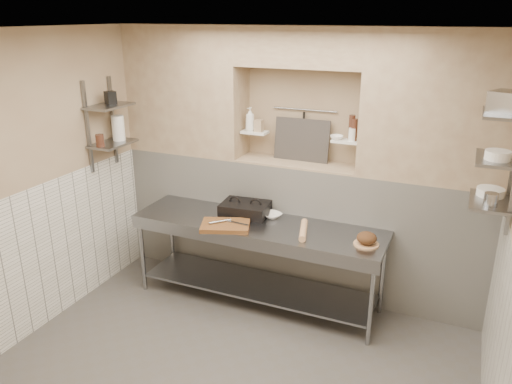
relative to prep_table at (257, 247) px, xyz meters
The scene contains 45 objects.
floor 1.39m from the prep_table, 79.15° to the right, with size 4.00×3.90×0.10m, color #4D4944.
ceiling 2.51m from the prep_table, 79.15° to the right, with size 4.00×3.90×0.10m, color silver.
wall_left 2.30m from the prep_table, 147.02° to the right, with size 0.10×3.90×2.80m, color tan.
wall_back 1.14m from the prep_table, 74.48° to the left, with size 4.00×0.10×2.80m, color tan.
backwall_lower 0.61m from the prep_table, 68.20° to the left, with size 4.00×0.40×1.40m, color white.
alcove_sill 0.98m from the prep_table, 68.20° to the left, with size 1.30×0.40×0.02m, color tan.
backwall_pillar_left 1.91m from the prep_table, 152.70° to the left, with size 1.35×0.40×1.40m, color tan.
backwall_pillar_right 2.20m from the prep_table, 20.07° to the left, with size 1.35×0.40×1.40m, color tan.
backwall_header 2.05m from the prep_table, 68.20° to the left, with size 1.30×0.40×0.40m, color tan.
wainscot_left 2.12m from the prep_table, 146.14° to the right, with size 0.02×3.90×1.40m, color white.
wainscot_right 2.51m from the prep_table, 28.09° to the right, with size 0.02×3.90×1.40m, color white.
alcove_shelf_left 1.23m from the prep_table, 115.74° to the left, with size 0.28×0.16×0.03m, color white.
alcove_shelf_right 1.40m from the prep_table, 37.95° to the left, with size 0.28×0.16×0.03m, color white.
utensil_rail 1.52m from the prep_table, 72.89° to the left, with size 0.02×0.02×0.70m, color gray.
hanging_steel 1.36m from the prep_table, 72.45° to the left, with size 0.02×0.02×0.30m, color black.
splash_panel 1.22m from the prep_table, 71.22° to the left, with size 0.60×0.02×0.45m, color #383330.
shelf_rail_left_a 2.10m from the prep_table, behind, with size 0.03×0.03×0.95m, color slate.
shelf_rail_left_b 2.12m from the prep_table, 169.21° to the right, with size 0.03×0.03×0.95m, color slate.
wall_shelf_left_lower 1.88m from the prep_table, behind, with size 0.30×0.50×0.03m, color slate.
wall_shelf_left_upper 2.11m from the prep_table, behind, with size 0.30×0.50×0.03m, color slate.
wall_shelf_right_lower 2.24m from the prep_table, ahead, with size 0.30×0.50×0.03m, color slate.
wall_shelf_right_mid 2.40m from the prep_table, ahead, with size 0.30×0.50×0.03m, color slate.
wall_shelf_right_upper 2.59m from the prep_table, ahead, with size 0.30×0.50×0.03m, color slate.
prep_table is the anchor object (origin of this frame).
panini_press 0.42m from the prep_table, 141.27° to the left, with size 0.52×0.40×0.13m.
cutting_board 0.43m from the prep_table, 139.34° to the right, with size 0.47×0.33×0.04m, color brown.
knife_blade 0.37m from the prep_table, 131.91° to the right, with size 0.25×0.03×0.01m, color gray.
tongs 0.49m from the prep_table, 145.40° to the right, with size 0.02×0.02×0.23m, color gray.
mixing_bowl 0.36m from the prep_table, 70.06° to the left, with size 0.19×0.19×0.05m, color white.
rolling_pin 0.58m from the prep_table, ahead, with size 0.07×0.07×0.43m, color tan.
bread_board 1.15m from the prep_table, ahead, with size 0.23×0.23×0.01m, color tan.
bread_loaf 1.16m from the prep_table, ahead, with size 0.18×0.18×0.11m, color #4C2D19.
bottle_soap 1.35m from the prep_table, 120.31° to the left, with size 0.10×0.10×0.26m, color white.
jar_alcove 1.28m from the prep_table, 111.64° to the left, with size 0.08×0.08×0.13m, color tan.
bowl_alcove 1.38m from the prep_table, 41.04° to the left, with size 0.13×0.13×0.04m, color white.
condiment_a 1.53m from the prep_table, 34.89° to the left, with size 0.06×0.06×0.22m, color #3F2116.
condiment_b 1.54m from the prep_table, 38.20° to the left, with size 0.06×0.06×0.25m, color #3F2116.
condiment_c 1.49m from the prep_table, 35.08° to the left, with size 0.07×0.07×0.13m, color white.
jug_left 1.95m from the prep_table, behind, with size 0.13×0.13×0.27m, color white.
jar_left 1.94m from the prep_table, 168.55° to the right, with size 0.09×0.09×0.13m, color #3F2116.
box_left_upper 2.16m from the prep_table, behind, with size 0.10×0.10×0.14m, color black.
bowl_right 2.26m from the prep_table, ahead, with size 0.21×0.21×0.06m, color white.
canister_right 2.28m from the prep_table, ahead, with size 0.10×0.10×0.10m, color gray.
bowl_right_mid 2.43m from the prep_table, ahead, with size 0.19×0.19×0.07m, color white.
basket_right 2.65m from the prep_table, ahead, with size 0.20×0.24×0.16m, color gray.
Camera 1 is at (1.62, -3.07, 2.90)m, focal length 35.00 mm.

